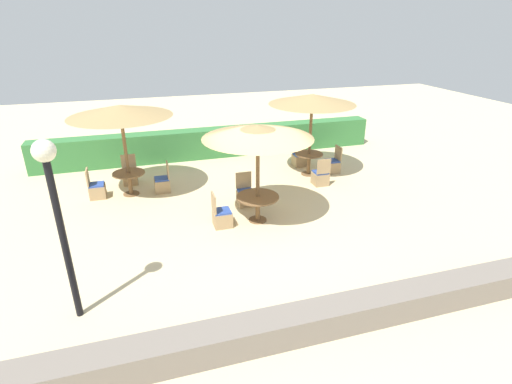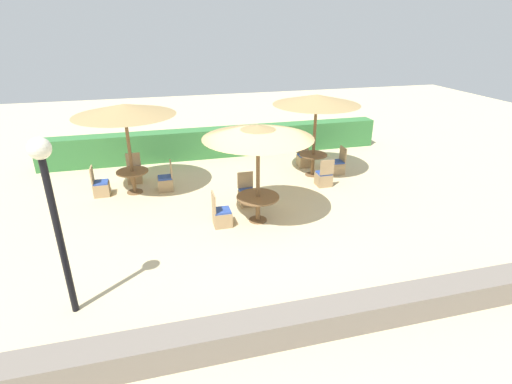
{
  "view_description": "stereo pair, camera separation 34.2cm",
  "coord_description": "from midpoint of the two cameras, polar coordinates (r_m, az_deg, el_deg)",
  "views": [
    {
      "loc": [
        -2.71,
        -8.35,
        5.0
      ],
      "look_at": [
        0.0,
        0.6,
        0.9
      ],
      "focal_mm": 28.0,
      "sensor_mm": 36.0,
      "label": 1
    },
    {
      "loc": [
        -2.38,
        -8.44,
        5.0
      ],
      "look_at": [
        0.0,
        0.6,
        0.9
      ],
      "focal_mm": 28.0,
      "sensor_mm": 36.0,
      "label": 2
    }
  ],
  "objects": [
    {
      "name": "round_table_back_right",
      "position": [
        13.78,
        6.86,
        4.73
      ],
      "size": [
        0.94,
        0.94,
        0.76
      ],
      "color": "brown",
      "rests_on": "ground_plane"
    },
    {
      "name": "patio_chair_back_left_west",
      "position": [
        12.95,
        -22.51,
        0.31
      ],
      "size": [
        0.46,
        0.46,
        0.93
      ],
      "rotation": [
        0.0,
        0.0,
        -1.57
      ],
      "color": "tan",
      "rests_on": "ground_plane"
    },
    {
      "name": "round_table_back_left",
      "position": [
        12.74,
        -18.39,
        1.92
      ],
      "size": [
        0.96,
        0.96,
        0.71
      ],
      "color": "brown",
      "rests_on": "ground_plane"
    },
    {
      "name": "stone_border",
      "position": [
        7.26,
        8.51,
        -17.43
      ],
      "size": [
        10.0,
        0.56,
        0.51
      ],
      "primitive_type": "cube",
      "color": "slate",
      "rests_on": "ground_plane"
    },
    {
      "name": "patio_chair_center_north",
      "position": [
        11.54,
        -2.37,
        -0.6
      ],
      "size": [
        0.46,
        0.46,
        0.93
      ],
      "rotation": [
        0.0,
        0.0,
        3.14
      ],
      "color": "tan",
      "rests_on": "ground_plane"
    },
    {
      "name": "parasol_back_left",
      "position": [
        12.18,
        -19.63,
        10.85
      ],
      "size": [
        2.94,
        2.94,
        2.75
      ],
      "color": "brown",
      "rests_on": "ground_plane"
    },
    {
      "name": "patio_chair_back_left_east",
      "position": [
        12.78,
        -13.94,
        1.19
      ],
      "size": [
        0.46,
        0.46,
        0.93
      ],
      "rotation": [
        0.0,
        0.0,
        1.57
      ],
      "color": "tan",
      "rests_on": "ground_plane"
    },
    {
      "name": "hedge_row",
      "position": [
        15.69,
        -6.87,
        7.01
      ],
      "size": [
        13.0,
        0.7,
        1.09
      ],
      "primitive_type": "cube",
      "color": "#387A3D",
      "rests_on": "ground_plane"
    },
    {
      "name": "round_table_center",
      "position": [
        10.49,
        -0.7,
        -1.31
      ],
      "size": [
        1.13,
        1.13,
        0.71
      ],
      "color": "brown",
      "rests_on": "ground_plane"
    },
    {
      "name": "patio_chair_center_west",
      "position": [
        10.4,
        -5.87,
        -3.55
      ],
      "size": [
        0.46,
        0.46,
        0.93
      ],
      "rotation": [
        0.0,
        0.0,
        -1.57
      ],
      "color": "tan",
      "rests_on": "ground_plane"
    },
    {
      "name": "patio_chair_back_right_south",
      "position": [
        13.05,
        8.45,
        2.12
      ],
      "size": [
        0.46,
        0.46,
        0.93
      ],
      "color": "tan",
      "rests_on": "ground_plane"
    },
    {
      "name": "ground_plane",
      "position": [
        10.1,
        0.02,
        -6.0
      ],
      "size": [
        40.0,
        40.0,
        0.0
      ],
      "primitive_type": "plane",
      "color": "beige"
    },
    {
      "name": "parasol_back_right",
      "position": [
        13.27,
        7.29,
        12.98
      ],
      "size": [
        2.83,
        2.83,
        2.75
      ],
      "color": "brown",
      "rests_on": "ground_plane"
    },
    {
      "name": "patio_chair_back_right_east",
      "position": [
        14.2,
        10.19,
        3.8
      ],
      "size": [
        0.46,
        0.46,
        0.93
      ],
      "rotation": [
        0.0,
        0.0,
        1.57
      ],
      "color": "tan",
      "rests_on": "ground_plane"
    },
    {
      "name": "patio_chair_back_left_north",
      "position": [
        13.7,
        -18.22,
        2.21
      ],
      "size": [
        0.46,
        0.46,
        0.93
      ],
      "rotation": [
        0.0,
        0.0,
        3.14
      ],
      "color": "tan",
      "rests_on": "ground_plane"
    },
    {
      "name": "patio_chair_back_right_north",
      "position": [
        14.71,
        5.55,
        4.76
      ],
      "size": [
        0.46,
        0.46,
        0.93
      ],
      "rotation": [
        0.0,
        0.0,
        3.14
      ],
      "color": "tan",
      "rests_on": "ground_plane"
    },
    {
      "name": "parasol_center",
      "position": [
        9.85,
        -0.75,
        8.54
      ],
      "size": [
        2.78,
        2.78,
        2.6
      ],
      "color": "brown",
      "rests_on": "ground_plane"
    },
    {
      "name": "lamp_post",
      "position": [
        7.22,
        -28.09,
        -0.76
      ],
      "size": [
        0.36,
        0.36,
        3.32
      ],
      "color": "black",
      "rests_on": "ground_plane"
    }
  ]
}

